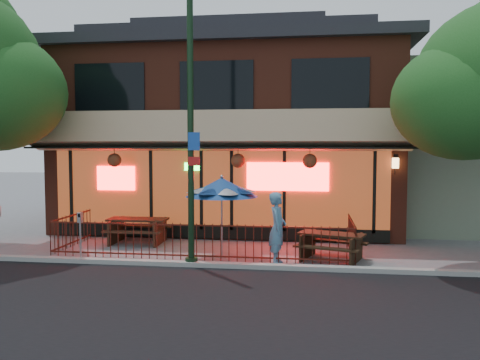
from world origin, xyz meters
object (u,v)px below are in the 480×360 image
object	(u,v)px
street_light	(191,143)
picnic_table_right	(331,242)
parking_meter_near	(80,228)
patio_umbrella	(222,187)
pedestrian	(277,228)
picnic_table_left	(138,227)

from	to	relation	value
street_light	picnic_table_right	xyz separation A→B (m)	(3.60, 1.10, -2.66)
picnic_table_right	parking_meter_near	bearing A→B (deg)	-170.56
street_light	parking_meter_near	bearing A→B (deg)	179.95
patio_umbrella	pedestrian	size ratio (longest dim) A/B	1.21
street_light	picnic_table_right	distance (m)	4.61
pedestrian	patio_umbrella	bearing A→B (deg)	70.59
picnic_table_left	pedestrian	size ratio (longest dim) A/B	0.99
pedestrian	parking_meter_near	xyz separation A→B (m)	(-5.20, -0.50, -0.05)
street_light	pedestrian	size ratio (longest dim) A/B	3.72
picnic_table_left	picnic_table_right	distance (m)	6.16
picnic_table_left	pedestrian	bearing A→B (deg)	-25.33
picnic_table_left	parking_meter_near	bearing A→B (deg)	-103.88
street_light	parking_meter_near	size ratio (longest dim) A/B	5.29
picnic_table_right	patio_umbrella	bearing A→B (deg)	180.00
street_light	patio_umbrella	xyz separation A→B (m)	(0.60, 1.10, -1.20)
picnic_table_left	picnic_table_right	size ratio (longest dim) A/B	0.91
picnic_table_right	pedestrian	size ratio (longest dim) A/B	1.09
street_light	parking_meter_near	distance (m)	3.77
picnic_table_right	pedestrian	distance (m)	1.60
pedestrian	parking_meter_near	distance (m)	5.23
street_light	pedestrian	distance (m)	3.14
street_light	patio_umbrella	bearing A→B (deg)	61.40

